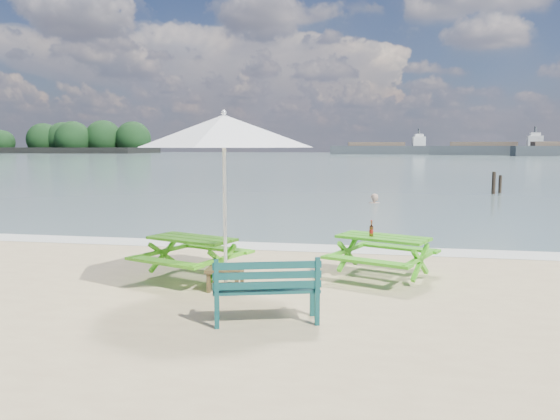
% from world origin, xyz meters
% --- Properties ---
extents(sea, '(300.00, 300.00, 0.00)m').
position_xyz_m(sea, '(0.00, 85.00, 0.00)').
color(sea, slate).
rests_on(sea, ground).
extents(foam_strip, '(22.00, 0.90, 0.01)m').
position_xyz_m(foam_strip, '(0.00, 4.60, 0.01)').
color(foam_strip, silver).
rests_on(foam_strip, ground).
extents(island_headland, '(90.00, 22.00, 7.60)m').
position_xyz_m(island_headland, '(-110.00, 140.00, 3.26)').
color(island_headland, black).
rests_on(island_headland, ground).
extents(picnic_table_left, '(1.90, 1.99, 0.68)m').
position_xyz_m(picnic_table_left, '(-1.34, 1.61, 0.33)').
color(picnic_table_left, '#4BAF1A').
rests_on(picnic_table_left, ground).
extents(picnic_table_right, '(1.96, 2.05, 0.70)m').
position_xyz_m(picnic_table_right, '(1.75, 2.22, 0.33)').
color(picnic_table_right, '#399B17').
rests_on(picnic_table_right, ground).
extents(park_bench, '(1.37, 0.79, 0.80)m').
position_xyz_m(park_bench, '(0.33, -0.36, 0.25)').
color(park_bench, '#0E3B3B').
rests_on(park_bench, ground).
extents(side_table, '(0.57, 0.57, 0.35)m').
position_xyz_m(side_table, '(-0.60, 1.03, 0.18)').
color(side_table, brown).
rests_on(side_table, ground).
extents(patio_umbrella, '(2.83, 2.83, 2.63)m').
position_xyz_m(patio_umbrella, '(-0.60, 1.03, 2.39)').
color(patio_umbrella, silver).
rests_on(patio_umbrella, ground).
extents(beer_bottle, '(0.07, 0.07, 0.26)m').
position_xyz_m(beer_bottle, '(1.56, 2.20, 0.78)').
color(beer_bottle, '#974C16').
rests_on(beer_bottle, picnic_table_right).
extents(swimmer, '(0.64, 0.47, 1.64)m').
position_xyz_m(swimmer, '(1.43, 14.24, -0.46)').
color(swimmer, tan).
rests_on(swimmer, ground).
extents(mooring_pilings, '(0.56, 0.76, 1.20)m').
position_xyz_m(mooring_pilings, '(6.84, 19.41, 0.37)').
color(mooring_pilings, black).
rests_on(mooring_pilings, ground).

